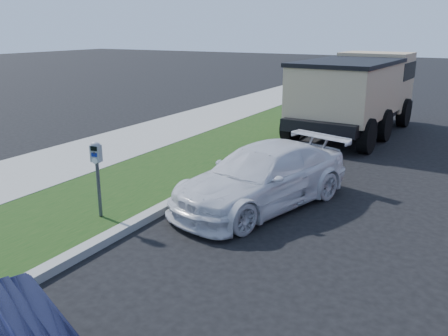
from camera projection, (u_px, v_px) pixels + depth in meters
The scene contains 5 objects.
ground at pixel (266, 248), 8.26m from camera, with size 120.00×120.00×0.00m, color black.
streetside at pixel (105, 171), 12.51m from camera, with size 6.12×50.00×0.15m.
parking_meter at pixel (97, 163), 9.01m from camera, with size 0.23×0.18×1.50m.
white_wagon at pixel (264, 176), 10.12m from camera, with size 1.82×4.47×1.30m, color silver.
dump_truck at pixel (358, 90), 17.01m from camera, with size 3.20×7.22×2.77m.
Camera 1 is at (3.01, -6.93, 3.70)m, focal length 38.00 mm.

